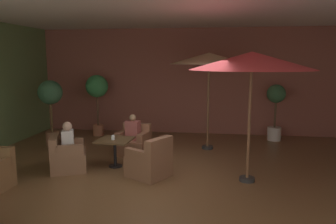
{
  "coord_description": "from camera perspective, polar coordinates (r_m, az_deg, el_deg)",
  "views": [
    {
      "loc": [
        1.02,
        -6.62,
        2.51
      ],
      "look_at": [
        0.0,
        0.46,
        1.36
      ],
      "focal_mm": 34.84,
      "sensor_mm": 36.0,
      "label": 1
    }
  ],
  "objects": [
    {
      "name": "armchair_front_left_south",
      "position": [
        7.87,
        -17.25,
        -7.53
      ],
      "size": [
        1.0,
        1.0,
        0.81
      ],
      "color": "brown",
      "rests_on": "ground_plane"
    },
    {
      "name": "cafe_table_front_left",
      "position": [
        7.81,
        -9.28,
        -5.55
      ],
      "size": [
        0.83,
        0.83,
        0.66
      ],
      "color": "black",
      "rests_on": "ground_plane"
    },
    {
      "name": "potted_tree_left_corner",
      "position": [
        10.02,
        -19.86,
        2.01
      ],
      "size": [
        0.7,
        0.7,
        1.94
      ],
      "color": "#A1684D",
      "rests_on": "ground_plane"
    },
    {
      "name": "armchair_front_left_east",
      "position": [
        8.83,
        -6.02,
        -5.41
      ],
      "size": [
        0.89,
        0.83,
        0.81
      ],
      "color": "#935E42",
      "rests_on": "ground_plane"
    },
    {
      "name": "patio_umbrella_tall_red",
      "position": [
        6.72,
        14.43,
        8.57
      ],
      "size": [
        2.5,
        2.5,
        2.67
      ],
      "color": "#2D2D2D",
      "rests_on": "ground_plane"
    },
    {
      "name": "wall_back_brick",
      "position": [
        11.2,
        2.98,
        5.37
      ],
      "size": [
        10.13,
        0.08,
        3.57
      ],
      "primitive_type": "cube",
      "color": "#935144",
      "rests_on": "ground_plane"
    },
    {
      "name": "patio_umbrella_center_beige",
      "position": [
        9.11,
        7.2,
        9.16
      ],
      "size": [
        2.18,
        2.18,
        2.7
      ],
      "color": "#2D2D2D",
      "rests_on": "ground_plane"
    },
    {
      "name": "iced_drink_cup",
      "position": [
        7.72,
        -9.61,
        -4.43
      ],
      "size": [
        0.08,
        0.08,
        0.11
      ],
      "primitive_type": "cylinder",
      "color": "white",
      "rests_on": "cafe_table_front_left"
    },
    {
      "name": "ceiling_slab",
      "position": [
        6.78,
        -0.58,
        18.32
      ],
      "size": [
        10.13,
        9.1,
        0.06
      ],
      "primitive_type": "cube",
      "color": "silver",
      "rests_on": "wall_back_brick"
    },
    {
      "name": "potted_tree_mid_right",
      "position": [
        10.67,
        18.31,
        1.13
      ],
      "size": [
        0.57,
        0.57,
        1.76
      ],
      "color": "beige",
      "rests_on": "ground_plane"
    },
    {
      "name": "potted_tree_mid_left",
      "position": [
        11.0,
        -12.31,
        3.63
      ],
      "size": [
        0.74,
        0.74,
        2.02
      ],
      "color": "#AD6547",
      "rests_on": "ground_plane"
    },
    {
      "name": "ground_plane",
      "position": [
        7.15,
        -0.53,
        -11.52
      ],
      "size": [
        10.13,
        9.1,
        0.02
      ],
      "primitive_type": "cube",
      "color": "brown"
    },
    {
      "name": "armchair_front_left_north",
      "position": [
        7.13,
        -3.19,
        -8.74
      ],
      "size": [
        1.05,
        1.03,
        0.9
      ],
      "color": "brown",
      "rests_on": "ground_plane"
    },
    {
      "name": "patron_by_window",
      "position": [
        8.71,
        -6.16,
        -2.94
      ],
      "size": [
        0.39,
        0.31,
        0.68
      ],
      "color": "#A8524C",
      "rests_on": "ground_plane"
    },
    {
      "name": "patron_blue_shirt",
      "position": [
        7.76,
        -17.12,
        -4.42
      ],
      "size": [
        0.36,
        0.41,
        0.69
      ],
      "color": "silver",
      "rests_on": "ground_plane"
    }
  ]
}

